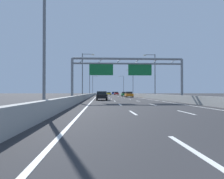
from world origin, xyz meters
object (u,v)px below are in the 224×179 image
object	(u,v)px
orange_car	(129,94)
black_car	(102,96)
streetlamp_right_distant	(123,84)
yellow_car	(109,93)
streetlamp_right_far	(132,81)
streetlamp_right_mid	(154,73)
streetlamp_left_distant	(93,84)
red_car	(116,93)
streetlamp_left_near	(48,32)
streetlamp_left_mid	(84,73)
blue_car	(113,93)
streetlamp_left_far	(90,81)
green_car	(125,94)
sign_gantry	(126,68)

from	to	relation	value
orange_car	black_car	bearing A→B (deg)	-110.99
streetlamp_right_distant	yellow_car	size ratio (longest dim) A/B	2.07
streetlamp_right_far	orange_car	size ratio (longest dim) A/B	2.23
black_car	streetlamp_right_far	bearing A→B (deg)	73.71
streetlamp_right_mid	streetlamp_left_distant	bearing A→B (deg)	103.89
orange_car	red_car	xyz separation A→B (m)	(-0.02, 42.95, 0.01)
streetlamp_left_near	streetlamp_right_mid	world-z (taller)	same
streetlamp_left_distant	yellow_car	world-z (taller)	streetlamp_left_distant
streetlamp_left_mid	blue_car	distance (m)	73.77
streetlamp_left_mid	streetlamp_left_far	bearing A→B (deg)	90.00
streetlamp_left_mid	orange_car	world-z (taller)	streetlamp_left_mid
streetlamp_right_far	red_car	xyz separation A→B (m)	(-3.91, 23.72, -4.62)
streetlamp_left_distant	green_car	world-z (taller)	streetlamp_left_distant
streetlamp_left_distant	red_car	bearing A→B (deg)	-30.41
streetlamp_left_distant	black_car	world-z (taller)	streetlamp_left_distant
streetlamp_right_distant	yellow_car	xyz separation A→B (m)	(-7.43, -5.87, -4.67)
streetlamp_left_mid	orange_car	size ratio (longest dim) A/B	2.23
streetlamp_left_far	black_car	distance (m)	38.70
green_car	black_car	world-z (taller)	black_car
streetlamp_right_mid	streetlamp_left_distant	xyz separation A→B (m)	(-14.93, 60.37, 0.00)
streetlamp_left_far	green_car	size ratio (longest dim) A/B	2.20
streetlamp_right_distant	green_car	bearing A→B (deg)	-95.57
streetlamp_left_distant	blue_car	world-z (taller)	streetlamp_left_distant
streetlamp_right_far	sign_gantry	bearing A→B (deg)	-99.86
blue_car	orange_car	world-z (taller)	blue_car
streetlamp_left_near	yellow_car	bearing A→B (deg)	84.94
streetlamp_left_distant	streetlamp_right_mid	bearing A→B (deg)	-76.11
streetlamp_left_distant	orange_car	size ratio (longest dim) A/B	2.23
green_car	yellow_car	size ratio (longest dim) A/B	0.94
streetlamp_left_far	green_car	world-z (taller)	streetlamp_left_far
streetlamp_left_far	yellow_car	xyz separation A→B (m)	(7.51, 24.32, -4.67)
streetlamp_right_far	green_car	world-z (taller)	streetlamp_right_far
streetlamp_left_near	blue_car	distance (m)	103.68
streetlamp_left_mid	yellow_car	xyz separation A→B (m)	(7.51, 54.50, -4.67)
sign_gantry	blue_car	distance (m)	87.14
blue_car	red_car	distance (m)	18.92
green_car	orange_car	bearing A→B (deg)	-91.19
streetlamp_left_near	orange_car	bearing A→B (deg)	74.97
blue_car	red_car	bearing A→B (deg)	-89.52
red_car	green_car	xyz separation A→B (m)	(0.28, -30.79, -0.03)
streetlamp_left_mid	streetlamp_left_far	size ratio (longest dim) A/B	1.00
blue_car	streetlamp_left_near	bearing A→B (deg)	-96.02
streetlamp_left_distant	yellow_car	distance (m)	10.61
black_car	yellow_car	size ratio (longest dim) A/B	1.01
streetlamp_left_far	blue_car	xyz separation A→B (m)	(10.87, 42.64, -4.61)
sign_gantry	streetlamp_left_near	distance (m)	17.60
sign_gantry	blue_car	xyz separation A→B (m)	(3.64, 86.97, -4.02)
streetlamp_left_mid	sign_gantry	bearing A→B (deg)	-62.95
orange_car	sign_gantry	bearing A→B (deg)	-98.65
sign_gantry	streetlamp_left_distant	bearing A→B (deg)	95.54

